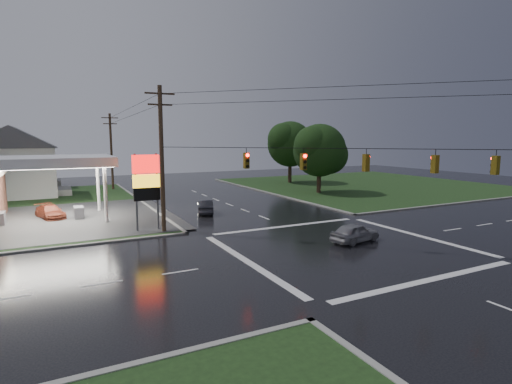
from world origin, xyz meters
name	(u,v)px	position (x,y,z in m)	size (l,w,h in m)	color
ground	(342,247)	(0.00, 0.00, 0.00)	(120.00, 120.00, 0.00)	black
grass_ne	(367,185)	(26.00, 26.00, 0.04)	(36.00, 36.00, 0.08)	black
pylon_sign	(146,180)	(-10.50, 10.50, 4.01)	(2.00, 0.35, 6.00)	#59595E
utility_pole_nw	(162,157)	(-9.50, 9.50, 5.72)	(2.20, 0.32, 11.00)	#382619
utility_pole_n	(111,150)	(-9.50, 38.00, 5.47)	(2.20, 0.32, 10.50)	#382619
traffic_signals	(345,149)	(0.02, -0.02, 6.48)	(26.87, 26.87, 1.47)	black
house_near	(14,161)	(-20.95, 36.00, 4.41)	(11.05, 8.48, 8.60)	silver
house_far	(13,157)	(-21.95, 48.00, 4.41)	(11.05, 8.48, 8.60)	silver
tree_ne_near	(320,151)	(14.14, 21.99, 5.56)	(7.99, 6.80, 8.98)	black
tree_ne_far	(291,144)	(17.15, 33.99, 6.18)	(8.46, 7.20, 9.80)	black
car_north	(205,207)	(-4.05, 15.36, 0.66)	(1.39, 3.99, 1.32)	black
car_crossing	(355,233)	(1.60, 0.59, 0.66)	(1.57, 3.89, 1.33)	gray
car_pump	(50,212)	(-17.28, 19.31, 0.61)	(1.70, 4.17, 1.21)	#5E2415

